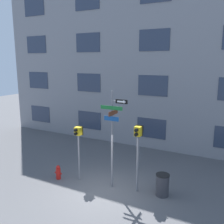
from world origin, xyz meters
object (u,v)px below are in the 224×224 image
Objects in this scene: fire_hydrant at (58,172)px; street_sign_pole at (113,132)px; pedestrian_signal_across at (139,135)px; pedestrian_signal_left at (78,138)px; trash_bin at (162,185)px; pedestrian_signal_right at (138,141)px.

street_sign_pole is at bearing 11.06° from fire_hydrant.
pedestrian_signal_across reaches higher than fire_hydrant.
pedestrian_signal_left is at bearing -176.45° from street_sign_pole.
pedestrian_signal_across is (0.26, 2.49, -0.80)m from street_sign_pole.
fire_hydrant is at bearing -155.85° from pedestrian_signal_left.
trash_bin is at bearing 9.82° from fire_hydrant.
trash_bin is at bearing 6.18° from pedestrian_signal_left.
pedestrian_signal_right reaches higher than pedestrian_signal_across.
trash_bin is (1.97, -2.16, -1.37)m from pedestrian_signal_across.
pedestrian_signal_left is 0.89× the size of pedestrian_signal_right.
pedestrian_signal_left is at bearing -173.82° from trash_bin.
pedestrian_signal_left is 3.33m from pedestrian_signal_across.
pedestrian_signal_right reaches higher than trash_bin.
pedestrian_signal_left reaches higher than fire_hydrant.
fire_hydrant is 0.73× the size of trash_bin.
street_sign_pole is at bearing -95.91° from pedestrian_signal_across.
street_sign_pole is 1.17m from pedestrian_signal_right.
street_sign_pole reaches higher than fire_hydrant.
pedestrian_signal_across is at bearing 110.19° from pedestrian_signal_right.
street_sign_pole is 1.88× the size of pedestrian_signal_across.
pedestrian_signal_right is at bearing -171.34° from trash_bin.
pedestrian_signal_right is at bearing 10.16° from fire_hydrant.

